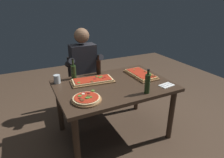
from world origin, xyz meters
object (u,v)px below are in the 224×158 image
(pizza_rectangular_front, at_px, (93,81))
(wine_bottle_dark, at_px, (74,71))
(pizza_round_far, at_px, (87,99))
(diner_chair, at_px, (83,80))
(dining_table, at_px, (114,91))
(pizza_rectangular_left, at_px, (141,74))
(tumbler_near_camera, at_px, (57,79))
(seated_diner, at_px, (84,68))
(vinegar_bottle_green, at_px, (147,83))
(oil_bottle_amber, at_px, (99,67))

(pizza_rectangular_front, relative_size, wine_bottle_dark, 2.04)
(pizza_round_far, xyz_separation_m, wine_bottle_dark, (0.05, 0.63, 0.08))
(pizza_rectangular_front, xyz_separation_m, diner_chair, (0.08, 0.68, -0.27))
(dining_table, relative_size, pizza_rectangular_left, 2.81)
(dining_table, bearing_deg, pizza_rectangular_left, 11.14)
(pizza_rectangular_left, height_order, tumbler_near_camera, tumbler_near_camera)
(wine_bottle_dark, distance_m, seated_diner, 0.44)
(diner_chair, bearing_deg, pizza_rectangular_front, -96.58)
(pizza_rectangular_front, xyz_separation_m, vinegar_bottle_green, (0.44, -0.55, 0.10))
(tumbler_near_camera, bearing_deg, pizza_rectangular_left, -13.20)
(wine_bottle_dark, relative_size, diner_chair, 0.32)
(pizza_round_far, bearing_deg, vinegar_bottle_green, -11.07)
(pizza_rectangular_front, relative_size, seated_diner, 0.42)
(vinegar_bottle_green, bearing_deg, tumbler_near_camera, 139.51)
(pizza_rectangular_left, distance_m, oil_bottle_amber, 0.59)
(wine_bottle_dark, xyz_separation_m, seated_diner, (0.26, 0.35, -0.10))
(dining_table, distance_m, oil_bottle_amber, 0.46)
(pizza_rectangular_front, distance_m, wine_bottle_dark, 0.29)
(pizza_round_far, bearing_deg, seated_diner, 72.69)
(seated_diner, bearing_deg, pizza_rectangular_left, -47.40)
(dining_table, height_order, oil_bottle_amber, oil_bottle_amber)
(diner_chair, bearing_deg, oil_bottle_amber, -77.30)
(dining_table, xyz_separation_m, vinegar_bottle_green, (0.22, -0.38, 0.21))
(tumbler_near_camera, bearing_deg, pizza_rectangular_front, -22.52)
(vinegar_bottle_green, relative_size, diner_chair, 0.32)
(pizza_round_far, bearing_deg, wine_bottle_dark, 85.72)
(pizza_rectangular_front, bearing_deg, dining_table, -39.66)
(pizza_round_far, relative_size, diner_chair, 0.36)
(pizza_rectangular_left, distance_m, pizza_round_far, 0.96)
(pizza_rectangular_front, xyz_separation_m, seated_diner, (0.08, 0.56, -0.02))
(pizza_rectangular_front, height_order, pizza_round_far, same)
(dining_table, xyz_separation_m, pizza_round_far, (-0.44, -0.25, 0.12))
(wine_bottle_dark, relative_size, oil_bottle_amber, 0.99)
(dining_table, distance_m, vinegar_bottle_green, 0.49)
(pizza_rectangular_front, xyz_separation_m, tumbler_near_camera, (-0.41, 0.17, 0.03))
(wine_bottle_dark, distance_m, diner_chair, 0.64)
(wine_bottle_dark, bearing_deg, pizza_rectangular_front, -49.91)
(vinegar_bottle_green, bearing_deg, seated_diner, 107.82)
(oil_bottle_amber, distance_m, tumbler_near_camera, 0.59)
(dining_table, distance_m, diner_chair, 0.88)
(pizza_rectangular_left, relative_size, wine_bottle_dark, 1.81)
(oil_bottle_amber, relative_size, tumbler_near_camera, 2.63)
(pizza_rectangular_left, bearing_deg, oil_bottle_amber, 147.15)
(vinegar_bottle_green, relative_size, seated_diner, 0.21)
(seated_diner, bearing_deg, tumbler_near_camera, -141.02)
(oil_bottle_amber, distance_m, vinegar_bottle_green, 0.82)
(dining_table, height_order, wine_bottle_dark, wine_bottle_dark)
(wine_bottle_dark, distance_m, oil_bottle_amber, 0.36)
(pizza_rectangular_front, relative_size, pizza_rectangular_left, 1.13)
(dining_table, xyz_separation_m, tumbler_near_camera, (-0.62, 0.34, 0.15))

